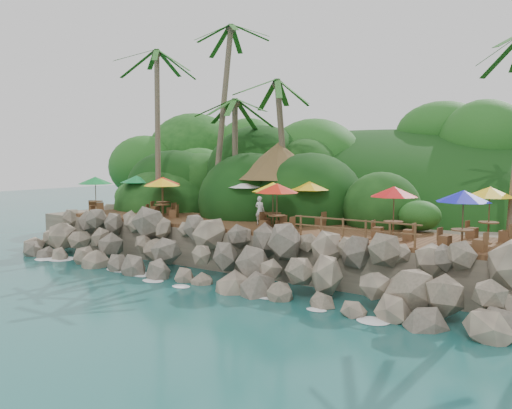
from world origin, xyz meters
The scene contains 12 objects.
ground centered at (0.00, 0.00, 0.00)m, with size 140.00×140.00×0.00m, color #19514F.
land_base centered at (0.00, 16.00, 1.05)m, with size 32.00×25.20×2.10m, color gray.
jungle_hill centered at (0.00, 23.50, 0.00)m, with size 44.80×28.00×15.40m, color #143811.
seawall centered at (0.00, 2.00, 1.15)m, with size 29.00×4.00×2.30m, color gray, non-canonical shape.
terrace centered at (0.00, 6.00, 2.20)m, with size 26.00×5.00×0.20m, color brown.
jungle_foliage centered at (0.00, 15.00, 0.00)m, with size 44.00×16.00×12.00m, color #143811, non-canonical shape.
foam_line centered at (0.00, 0.30, 0.03)m, with size 25.20×0.80×0.06m.
palms centered at (1.61, 8.66, 12.02)m, with size 30.69×7.28×13.47m.
palapa centered at (-0.57, 9.17, 5.79)m, with size 5.61×5.61×4.60m.
dining_clusters centered at (-0.05, 5.90, 4.31)m, with size 25.84×5.44×2.42m.
railing centered at (7.02, 3.65, 2.91)m, with size 6.10×0.10×1.00m.
waiter centered at (0.29, 5.95, 3.09)m, with size 0.58×0.38×1.58m, color silver.
Camera 1 is at (17.08, -18.12, 6.15)m, focal length 37.55 mm.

